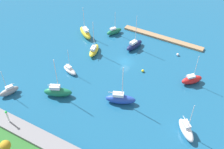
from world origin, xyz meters
The scene contains 17 objects.
water centered at (0.00, 0.00, 0.00)m, with size 160.00×160.00×0.00m, color #19567F.
pier_dock centered at (-5.36, -16.42, 0.32)m, with size 26.95×2.04×0.64m, color #997A56.
breakwater centered at (0.00, 33.71, 0.76)m, with size 72.78×3.86×1.52m, color gray.
harbor_beacon centered at (12.96, 33.71, 3.67)m, with size 0.56×0.56×3.73m.
park_tree_mideast centered at (7.74, 39.68, 3.54)m, with size 2.26×2.26×3.85m.
sailboat_yellow_east_end centered at (17.59, -5.66, 1.35)m, with size 7.11×5.78×10.32m.
sailboat_green_inner_mooring centered at (9.14, 20.54, 1.43)m, with size 7.55×5.12×12.04m.
sailboat_white_off_beacon centered at (-23.46, 16.12, 1.26)m, with size 5.88×6.24×9.90m.
sailboat_navy_lone_north centered at (0.64, -7.43, 1.15)m, with size 4.02×6.96×11.24m.
sailboat_blue_far_south centered at (-6.10, 14.94, 1.37)m, with size 7.86×4.96×11.79m.
sailboat_red_along_channel centered at (-19.71, -0.60, 1.24)m, with size 5.66×5.69×9.23m.
sailboat_gray_lone_south centered at (20.58, 26.19, 1.10)m, with size 3.57×5.34×8.06m.
sailboat_yellow_near_pier centered at (10.31, 0.82, 1.06)m, with size 3.51×6.58×10.77m.
sailboat_green_center_basin centered at (9.84, -11.26, 1.05)m, with size 4.31×5.61×8.19m.
sailboat_white_far_north centered at (11.75, 11.61, 0.85)m, with size 5.28×3.14×7.92m.
mooring_buoy_yellow centered at (-6.32, 1.55, 0.39)m, with size 0.77×0.77×0.77m, color yellow.
mooring_buoy_white centered at (-12.57, -10.33, 0.40)m, with size 0.80×0.80×0.80m, color white.
Camera 1 is at (-27.02, 57.52, 52.98)m, focal length 44.75 mm.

